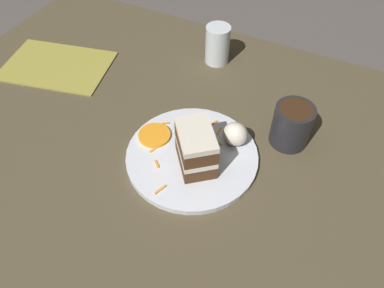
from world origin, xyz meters
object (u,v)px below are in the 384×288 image
menu_card (57,66)px  cream_dollop (235,134)px  drinking_glass (217,47)px  orange_garnish (155,135)px  cake_slice (195,149)px  coffee_mug (292,124)px  plate (192,156)px

menu_card → cream_dollop: bearing=-108.6°
drinking_glass → menu_card: (-0.36, -0.20, -0.04)m
orange_garnish → drinking_glass: size_ratio=0.69×
cream_dollop → menu_card: (-0.51, 0.05, -0.04)m
cake_slice → cream_dollop: size_ratio=2.23×
drinking_glass → menu_card: 0.41m
cake_slice → coffee_mug: size_ratio=1.25×
cream_dollop → drinking_glass: 0.30m
cream_dollop → plate: bearing=-134.1°
plate → cake_slice: size_ratio=2.35×
plate → cake_slice: cake_slice is taller
cake_slice → menu_card: bearing=-55.0°
coffee_mug → menu_card: bearing=-178.4°
cake_slice → cream_dollop: bearing=-158.5°
cream_dollop → menu_card: size_ratio=0.19×
orange_garnish → drinking_glass: (0.00, 0.31, 0.03)m
cream_dollop → cake_slice: bearing=-119.7°
plate → drinking_glass: bearing=105.3°
cake_slice → drinking_glass: size_ratio=1.16×
plate → cake_slice: 0.06m
orange_garnish → coffee_mug: size_ratio=0.74×
plate → coffee_mug: size_ratio=2.93×
plate → coffee_mug: 0.21m
coffee_mug → menu_card: size_ratio=0.34×
cake_slice → orange_garnish: 0.12m
orange_garnish → menu_card: (-0.35, 0.11, -0.01)m
cake_slice → menu_card: (-0.46, 0.13, -0.05)m
cake_slice → cream_dollop: 0.10m
drinking_glass → coffee_mug: size_ratio=1.07×
menu_card → drinking_glass: bearing=-73.2°
plate → menu_card: size_ratio=1.01×
drinking_glass → menu_card: drinking_glass is taller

